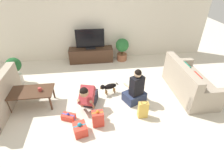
{
  "coord_description": "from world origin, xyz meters",
  "views": [
    {
      "loc": [
        -0.08,
        -3.53,
        2.9
      ],
      "look_at": [
        0.38,
        0.06,
        0.45
      ],
      "focal_mm": 28.0,
      "sensor_mm": 36.0,
      "label": 1
    }
  ],
  "objects": [
    {
      "name": "dog",
      "position": [
        0.31,
        0.27,
        0.23
      ],
      "size": [
        0.52,
        0.25,
        0.33
      ],
      "rotation": [
        0.0,
        0.0,
        5.01
      ],
      "color": "black",
      "rests_on": "ground_plane"
    },
    {
      "name": "gift_bag_a",
      "position": [
        0.99,
        -0.71,
        0.21
      ],
      "size": [
        0.23,
        0.15,
        0.43
      ],
      "rotation": [
        0.0,
        0.0,
        -0.05
      ],
      "color": "#E5B74C",
      "rests_on": "ground_plane"
    },
    {
      "name": "person_kneeling",
      "position": [
        -0.23,
        -0.22,
        0.34
      ],
      "size": [
        0.51,
        0.79,
        0.76
      ],
      "rotation": [
        0.0,
        0.0,
        -0.28
      ],
      "color": "#23232D",
      "rests_on": "ground_plane"
    },
    {
      "name": "sofa_right",
      "position": [
        2.44,
        0.06,
        0.31
      ],
      "size": [
        0.83,
        1.72,
        0.86
      ],
      "rotation": [
        0.0,
        0.0,
        1.57
      ],
      "color": "tan",
      "rests_on": "ground_plane"
    },
    {
      "name": "ground_plane",
      "position": [
        0.0,
        0.0,
        0.0
      ],
      "size": [
        16.0,
        16.0,
        0.0
      ],
      "primitive_type": "plane",
      "color": "beige"
    },
    {
      "name": "gift_box_c",
      "position": [
        -0.7,
        -0.57,
        0.07
      ],
      "size": [
        0.34,
        0.27,
        0.19
      ],
      "rotation": [
        0.0,
        0.0,
        -0.39
      ],
      "color": "red",
      "rests_on": "ground_plane"
    },
    {
      "name": "potted_plant_back_right",
      "position": [
        1.02,
        2.28,
        0.47
      ],
      "size": [
        0.47,
        0.47,
        0.81
      ],
      "color": "#A36042",
      "rests_on": "ground_plane"
    },
    {
      "name": "tv_console",
      "position": [
        -0.1,
        2.33,
        0.25
      ],
      "size": [
        1.54,
        0.47,
        0.49
      ],
      "color": "#472D1E",
      "rests_on": "ground_plane"
    },
    {
      "name": "gift_box_b",
      "position": [
        -0.42,
        -1.02,
        0.12
      ],
      "size": [
        0.33,
        0.35,
        0.3
      ],
      "rotation": [
        0.0,
        0.0,
        0.25
      ],
      "color": "red",
      "rests_on": "ground_plane"
    },
    {
      "name": "gift_box_a",
      "position": [
        -0.04,
        -0.82,
        0.18
      ],
      "size": [
        0.26,
        0.21,
        0.41
      ],
      "rotation": [
        0.0,
        0.0,
        0.06
      ],
      "color": "red",
      "rests_on": "ground_plane"
    },
    {
      "name": "coffee_table",
      "position": [
        -1.61,
        0.03,
        0.38
      ],
      "size": [
        1.07,
        0.58,
        0.43
      ],
      "color": "#472D1E",
      "rests_on": "ground_plane"
    },
    {
      "name": "mug",
      "position": [
        -1.36,
        0.01,
        0.47
      ],
      "size": [
        0.12,
        0.08,
        0.09
      ],
      "color": "#B23D38",
      "rests_on": "coffee_table"
    },
    {
      "name": "potted_plant_corner_left",
      "position": [
        -2.29,
        1.15,
        0.49
      ],
      "size": [
        0.41,
        0.41,
        0.8
      ],
      "color": "beige",
      "rests_on": "ground_plane"
    },
    {
      "name": "wall_back",
      "position": [
        0.0,
        2.63,
        1.3
      ],
      "size": [
        8.4,
        0.06,
        2.6
      ],
      "color": "silver",
      "rests_on": "ground_plane"
    },
    {
      "name": "tv",
      "position": [
        -0.1,
        2.33,
        0.79
      ],
      "size": [
        0.98,
        0.2,
        0.68
      ],
      "color": "black",
      "rests_on": "tv_console"
    },
    {
      "name": "person_sitting",
      "position": [
        0.94,
        -0.12,
        0.33
      ],
      "size": [
        0.64,
        0.61,
        0.94
      ],
      "rotation": [
        0.0,
        0.0,
        3.58
      ],
      "color": "#283351",
      "rests_on": "ground_plane"
    }
  ]
}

